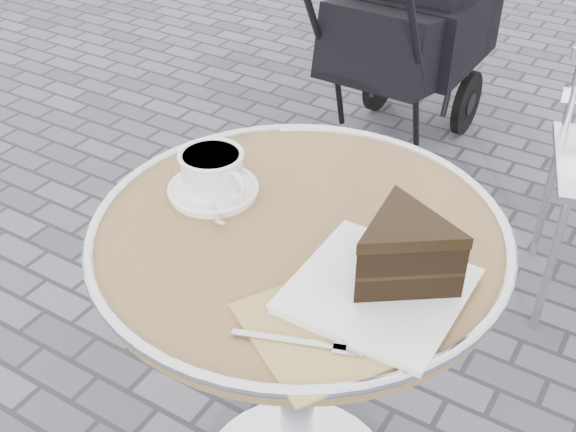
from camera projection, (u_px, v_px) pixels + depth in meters
The scene contains 4 objects.
cafe_table at pixel (298, 301), 1.32m from camera, with size 0.72×0.72×0.74m.
cappuccino_set at pixel (213, 176), 1.28m from camera, with size 0.17×0.17×0.08m.
cake_plate_set at pixel (397, 261), 1.06m from camera, with size 0.31×0.38×0.13m.
baby_stroller at pixel (407, 40), 2.65m from camera, with size 0.45×0.92×0.96m.
Camera 1 is at (0.49, -0.84, 1.47)m, focal length 45.00 mm.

